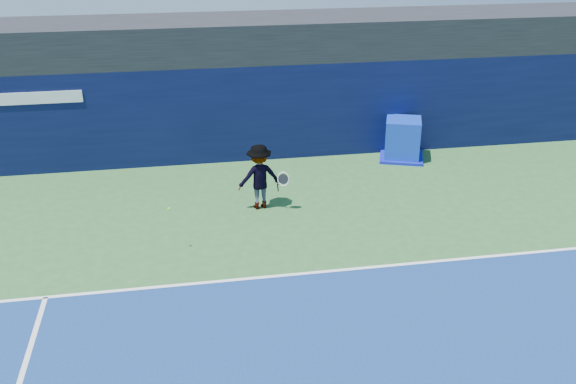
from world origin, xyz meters
name	(u,v)px	position (x,y,z in m)	size (l,w,h in m)	color
ground	(313,364)	(0.00, 0.00, 0.00)	(80.00, 80.00, 0.00)	#2D612B
baseline	(284,275)	(0.00, 3.00, 0.01)	(24.00, 0.10, 0.01)	white
stadium_band	(239,37)	(0.00, 11.50, 3.60)	(36.00, 3.00, 1.20)	black
back_wall_assembly	(244,111)	(0.00, 10.50, 1.50)	(36.00, 1.03, 3.00)	black
equipment_cart	(402,141)	(4.90, 9.42, 0.59)	(1.71, 1.71, 1.29)	#0C2BAB
tennis_player	(259,177)	(-0.06, 6.56, 0.88)	(1.36, 0.81, 1.77)	white
tennis_ball	(169,209)	(-2.40, 4.56, 1.09)	(0.06, 0.06, 0.06)	#ADDC18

